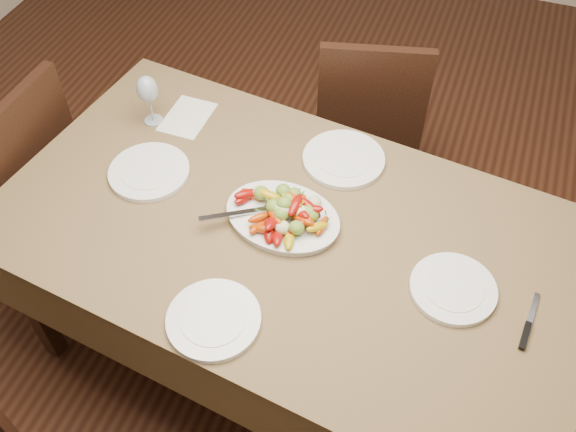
{
  "coord_description": "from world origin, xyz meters",
  "views": [
    {
      "loc": [
        0.47,
        -1.19,
        2.29
      ],
      "look_at": [
        0.04,
        -0.0,
        0.82
      ],
      "focal_mm": 40.0,
      "sensor_mm": 36.0,
      "label": 1
    }
  ],
  "objects_px": {
    "serving_platter": "(283,218)",
    "wine_glass": "(149,99)",
    "plate_near": "(214,320)",
    "plate_right": "(453,289)",
    "chair_far": "(368,116)",
    "chair_left": "(11,182)",
    "dining_table": "(288,297)",
    "plate_left": "(149,172)",
    "plate_far": "(344,159)"
  },
  "relations": [
    {
      "from": "dining_table",
      "to": "plate_left",
      "type": "xyz_separation_m",
      "value": [
        -0.52,
        0.06,
        0.39
      ]
    },
    {
      "from": "wine_glass",
      "to": "dining_table",
      "type": "bearing_deg",
      "value": -26.04
    },
    {
      "from": "chair_far",
      "to": "plate_near",
      "type": "height_order",
      "value": "chair_far"
    },
    {
      "from": "chair_left",
      "to": "plate_near",
      "type": "height_order",
      "value": "chair_left"
    },
    {
      "from": "serving_platter",
      "to": "plate_left",
      "type": "xyz_separation_m",
      "value": [
        -0.49,
        0.04,
        -0.0
      ]
    },
    {
      "from": "plate_left",
      "to": "plate_near",
      "type": "height_order",
      "value": "same"
    },
    {
      "from": "plate_far",
      "to": "serving_platter",
      "type": "bearing_deg",
      "value": -107.57
    },
    {
      "from": "plate_far",
      "to": "dining_table",
      "type": "bearing_deg",
      "value": -102.14
    },
    {
      "from": "plate_left",
      "to": "wine_glass",
      "type": "distance_m",
      "value": 0.28
    },
    {
      "from": "chair_far",
      "to": "chair_left",
      "type": "relative_size",
      "value": 1.0
    },
    {
      "from": "dining_table",
      "to": "serving_platter",
      "type": "height_order",
      "value": "serving_platter"
    },
    {
      "from": "plate_left",
      "to": "chair_far",
      "type": "bearing_deg",
      "value": 57.98
    },
    {
      "from": "chair_far",
      "to": "plate_near",
      "type": "xyz_separation_m",
      "value": [
        -0.1,
        -1.31,
        0.29
      ]
    },
    {
      "from": "plate_left",
      "to": "plate_far",
      "type": "distance_m",
      "value": 0.65
    },
    {
      "from": "serving_platter",
      "to": "wine_glass",
      "type": "height_order",
      "value": "wine_glass"
    },
    {
      "from": "plate_far",
      "to": "wine_glass",
      "type": "distance_m",
      "value": 0.71
    },
    {
      "from": "serving_platter",
      "to": "plate_near",
      "type": "bearing_deg",
      "value": -97.2
    },
    {
      "from": "plate_left",
      "to": "plate_near",
      "type": "bearing_deg",
      "value": -45.51
    },
    {
      "from": "plate_far",
      "to": "wine_glass",
      "type": "bearing_deg",
      "value": -176.89
    },
    {
      "from": "plate_right",
      "to": "plate_near",
      "type": "relative_size",
      "value": 0.95
    },
    {
      "from": "chair_left",
      "to": "plate_right",
      "type": "distance_m",
      "value": 1.73
    },
    {
      "from": "plate_left",
      "to": "plate_far",
      "type": "relative_size",
      "value": 0.96
    },
    {
      "from": "chair_far",
      "to": "chair_left",
      "type": "xyz_separation_m",
      "value": [
        -1.21,
        -0.86,
        0.0
      ]
    },
    {
      "from": "chair_far",
      "to": "plate_left",
      "type": "height_order",
      "value": "chair_far"
    },
    {
      "from": "plate_right",
      "to": "wine_glass",
      "type": "relative_size",
      "value": 1.21
    },
    {
      "from": "chair_left",
      "to": "wine_glass",
      "type": "bearing_deg",
      "value": 114.02
    },
    {
      "from": "dining_table",
      "to": "wine_glass",
      "type": "xyz_separation_m",
      "value": [
        -0.63,
        0.31,
        0.48
      ]
    },
    {
      "from": "plate_left",
      "to": "dining_table",
      "type": "bearing_deg",
      "value": -7.16
    },
    {
      "from": "chair_left",
      "to": "plate_left",
      "type": "xyz_separation_m",
      "value": [
        0.67,
        -0.0,
        0.29
      ]
    },
    {
      "from": "serving_platter",
      "to": "plate_near",
      "type": "distance_m",
      "value": 0.41
    },
    {
      "from": "plate_near",
      "to": "plate_right",
      "type": "bearing_deg",
      "value": 28.7
    },
    {
      "from": "plate_near",
      "to": "chair_left",
      "type": "bearing_deg",
      "value": 157.85
    },
    {
      "from": "plate_far",
      "to": "chair_far",
      "type": "bearing_deg",
      "value": 94.84
    },
    {
      "from": "plate_far",
      "to": "plate_near",
      "type": "height_order",
      "value": "same"
    },
    {
      "from": "serving_platter",
      "to": "plate_right",
      "type": "relative_size",
      "value": 1.44
    },
    {
      "from": "dining_table",
      "to": "plate_near",
      "type": "distance_m",
      "value": 0.55
    },
    {
      "from": "plate_right",
      "to": "plate_far",
      "type": "height_order",
      "value": "same"
    },
    {
      "from": "chair_far",
      "to": "serving_platter",
      "type": "distance_m",
      "value": 0.95
    },
    {
      "from": "serving_platter",
      "to": "chair_far",
      "type": "bearing_deg",
      "value": 86.72
    },
    {
      "from": "dining_table",
      "to": "serving_platter",
      "type": "xyz_separation_m",
      "value": [
        -0.03,
        0.03,
        0.39
      ]
    },
    {
      "from": "wine_glass",
      "to": "chair_left",
      "type": "bearing_deg",
      "value": -156.57
    },
    {
      "from": "chair_far",
      "to": "plate_far",
      "type": "bearing_deg",
      "value": 80.56
    },
    {
      "from": "chair_far",
      "to": "plate_far",
      "type": "distance_m",
      "value": 0.66
    },
    {
      "from": "dining_table",
      "to": "chair_far",
      "type": "relative_size",
      "value": 1.94
    },
    {
      "from": "chair_left",
      "to": "plate_left",
      "type": "relative_size",
      "value": 3.53
    },
    {
      "from": "dining_table",
      "to": "chair_left",
      "type": "xyz_separation_m",
      "value": [
        -1.18,
        0.07,
        0.1
      ]
    },
    {
      "from": "plate_right",
      "to": "plate_near",
      "type": "xyz_separation_m",
      "value": [
        -0.6,
        -0.33,
        0.0
      ]
    },
    {
      "from": "chair_left",
      "to": "plate_right",
      "type": "xyz_separation_m",
      "value": [
        1.7,
        -0.12,
        0.29
      ]
    },
    {
      "from": "serving_platter",
      "to": "wine_glass",
      "type": "relative_size",
      "value": 1.74
    },
    {
      "from": "chair_left",
      "to": "wine_glass",
      "type": "distance_m",
      "value": 0.71
    }
  ]
}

